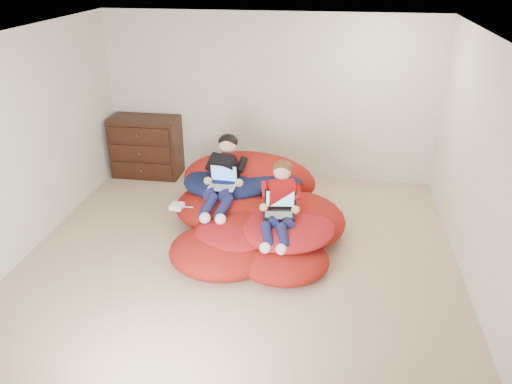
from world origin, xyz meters
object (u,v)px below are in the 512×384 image
(laptop_black, at_px, (279,207))
(laptop_white, at_px, (223,181))
(older_boy, at_px, (224,173))
(younger_boy, at_px, (280,201))
(dresser, at_px, (146,147))
(beanbag_pile, at_px, (253,212))

(laptop_black, bearing_deg, laptop_white, 147.72)
(older_boy, height_order, laptop_black, older_boy)
(older_boy, height_order, younger_boy, older_boy)
(dresser, bearing_deg, laptop_black, -39.86)
(laptop_white, bearing_deg, younger_boy, -30.81)
(beanbag_pile, xyz_separation_m, laptop_white, (-0.39, 0.08, 0.37))
(dresser, xyz_separation_m, beanbag_pile, (1.95, -1.54, -0.21))
(dresser, xyz_separation_m, laptop_white, (1.55, -1.45, 0.16))
(younger_boy, relative_size, laptop_white, 2.92)
(younger_boy, distance_m, laptop_white, 0.90)
(older_boy, relative_size, laptop_black, 2.92)
(younger_boy, height_order, laptop_white, younger_boy)
(dresser, relative_size, older_boy, 0.92)
(older_boy, bearing_deg, laptop_white, -90.00)
(dresser, height_order, younger_boy, younger_boy)
(older_boy, xyz_separation_m, younger_boy, (0.77, -0.54, -0.06))
(laptop_white, relative_size, laptop_black, 0.86)
(beanbag_pile, relative_size, laptop_black, 6.06)
(dresser, height_order, laptop_black, dresser)
(younger_boy, bearing_deg, laptop_white, 149.19)
(older_boy, bearing_deg, beanbag_pile, -22.15)
(beanbag_pile, relative_size, older_boy, 2.07)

